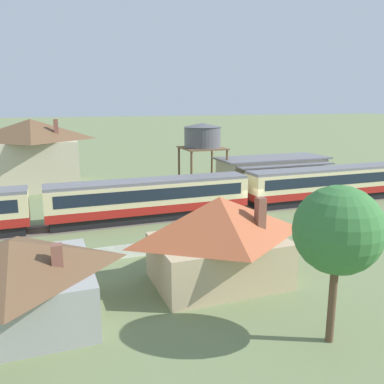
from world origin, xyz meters
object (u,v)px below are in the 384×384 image
cottage_brown_roof_2 (13,280)px  water_tower (202,137)px  passenger_train (153,197)px  yard_tree_0 (338,231)px  cottage_terracotta_roof (219,239)px  station_building (272,173)px  station_house_brown_roof (33,153)px

cottage_brown_roof_2 → water_tower: bearing=51.1°
passenger_train → cottage_brown_roof_2: 20.24m
yard_tree_0 → cottage_terracotta_roof: bearing=106.2°
station_building → station_house_brown_roof: 32.28m
cottage_brown_roof_2 → station_building: bearing=38.6°
station_building → cottage_terracotta_roof: size_ratio=1.69×
station_house_brown_roof → yard_tree_0: 46.36m
station_building → passenger_train: bearing=-156.5°
cottage_terracotta_roof → yard_tree_0: bearing=-73.8°
passenger_train → station_building: (18.47, 8.02, -0.02)m
water_tower → yard_tree_0: (-6.91, -33.97, -1.47)m
station_building → yard_tree_0: bearing=-116.7°
cottage_brown_roof_2 → yard_tree_0: yard_tree_0 is taller
passenger_train → station_building: size_ratio=4.21×
station_house_brown_roof → yard_tree_0: size_ratio=1.56×
water_tower → cottage_brown_roof_2: bearing=-128.9°
cottage_brown_roof_2 → cottage_terracotta_roof: cottage_terracotta_roof is taller
passenger_train → water_tower: water_tower is taller
passenger_train → cottage_terracotta_roof: bearing=-89.5°
passenger_train → station_house_brown_roof: station_house_brown_roof is taller
station_building → cottage_terracotta_roof: cottage_terracotta_roof is taller
cottage_terracotta_roof → station_house_brown_roof: bearing=107.3°
water_tower → cottage_terracotta_roof: size_ratio=1.01×
passenger_train → yard_tree_0: size_ratio=8.05×
water_tower → station_house_brown_roof: bearing=153.3°
cottage_brown_roof_2 → cottage_terracotta_roof: size_ratio=0.98×
station_building → station_house_brown_roof: (-29.63, 12.53, 2.59)m
station_building → cottage_terracotta_roof: 29.98m
station_house_brown_roof → cottage_terracotta_roof: station_house_brown_roof is taller
cottage_terracotta_roof → passenger_train: bearing=90.5°
station_building → yard_tree_0: size_ratio=1.91×
station_building → cottage_brown_roof_2: 38.99m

